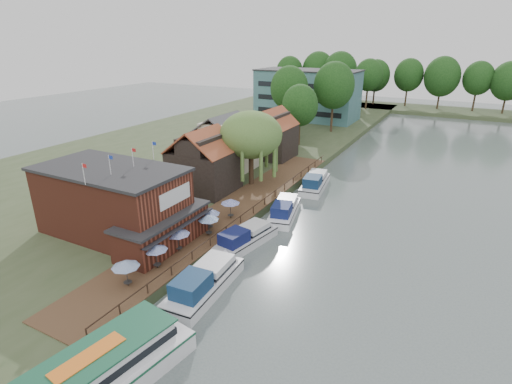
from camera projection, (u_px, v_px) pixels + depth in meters
The scene contains 27 objects.
ground at pixel (252, 274), 37.03m from camera, with size 260.00×260.00×0.00m, color #4D5957.
land_bank at pixel (204, 147), 78.85m from camera, with size 50.00×140.00×1.00m, color #384728.
quay_deck at pixel (234, 209), 48.40m from camera, with size 6.00×50.00×0.10m, color #47301E.
quay_rail at pixel (255, 209), 47.47m from camera, with size 0.20×49.00×1.00m, color black, non-canonical shape.
pub at pixel (127, 204), 40.68m from camera, with size 20.00×11.00×7.30m, color maroon, non-canonical shape.
hotel_block at pixel (307, 94), 101.79m from camera, with size 25.40×12.40×12.30m, color #38666B, non-canonical shape.
cottage_a at pixel (204, 160), 53.26m from camera, with size 8.60×7.60×8.50m, color black, non-canonical shape.
cottage_b at pixel (225, 142), 62.82m from camera, with size 9.60×8.60×8.50m, color beige, non-canonical shape.
cottage_c at pixel (272, 133), 68.48m from camera, with size 7.60×7.60×8.50m, color black, non-canonical shape.
willow at pixel (251, 149), 55.06m from camera, with size 8.60×8.60×10.43m, color #476B2D, non-canonical shape.
umbrella_0 at pixel (127, 273), 32.94m from camera, with size 2.34×2.34×2.38m, color navy, non-canonical shape.
umbrella_1 at pixel (156, 256), 35.53m from camera, with size 2.14×2.14×2.38m, color navy, non-canonical shape.
umbrella_2 at pixel (178, 240), 38.39m from camera, with size 2.39×2.39×2.38m, color navy, non-canonical shape.
umbrella_3 at pixel (209, 225), 41.45m from camera, with size 2.23×2.23×2.38m, color #19488D, non-canonical shape.
umbrella_4 at pixel (210, 219), 42.86m from camera, with size 2.30×2.30×2.38m, color navy, non-canonical shape.
umbrella_5 at pixel (230, 208), 45.56m from camera, with size 2.20×2.20×2.38m, color navy, non-canonical shape.
cruiser_0 at pixel (204, 279), 33.96m from camera, with size 3.42×10.57×2.59m, color white, non-canonical shape.
cruiser_1 at pixel (245, 236), 41.76m from camera, with size 3.06×9.47×2.28m, color silver, non-canonical shape.
cruiser_2 at pixel (285, 208), 48.63m from camera, with size 3.11×9.61×2.32m, color white, non-canonical shape.
cruiser_3 at pixel (315, 181), 57.72m from camera, with size 3.26×10.10×2.46m, color silver, non-canonical shape.
swan at pixel (129, 336), 28.96m from camera, with size 0.44×0.44×0.44m, color white.
bank_tree_0 at pixel (300, 115), 76.18m from camera, with size 6.89×6.89×11.59m, color #143811, non-canonical shape.
bank_tree_1 at pixel (289, 101), 84.51m from camera, with size 7.95×7.95×14.35m, color #143811, non-canonical shape.
bank_tree_2 at pixel (333, 97), 86.61m from camera, with size 8.75×8.75×15.08m, color #143811, non-canonical shape.
bank_tree_3 at pixel (341, 95), 106.38m from camera, with size 6.81×6.81×10.68m, color #143811, non-canonical shape.
bank_tree_4 at pixel (342, 91), 112.12m from camera, with size 6.50×6.50×11.35m, color #143811, non-canonical shape.
bank_tree_5 at pixel (368, 84), 115.72m from camera, with size 8.00×8.00×14.29m, color #143811, non-canonical shape.
Camera 1 is at (15.27, -27.94, 20.40)m, focal length 28.00 mm.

